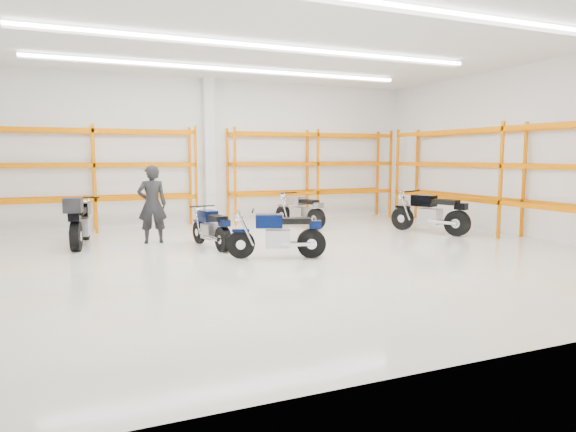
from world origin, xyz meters
name	(u,v)px	position (x,y,z in m)	size (l,w,h in m)	color
ground	(280,256)	(0.00, 0.00, 0.00)	(14.00, 14.00, 0.00)	beige
room_shell	(279,99)	(0.00, 0.03, 3.28)	(14.02, 12.02, 4.51)	white
motorcycle_main	(281,235)	(-0.04, -0.15, 0.48)	(1.98, 0.97, 1.02)	black
motorcycle_back_a	(79,222)	(-3.87, 2.94, 0.58)	(0.83, 2.37, 1.22)	black
motorcycle_back_b	(212,229)	(-1.06, 1.58, 0.44)	(0.64, 1.92, 0.95)	black
motorcycle_back_c	(301,211)	(2.33, 4.03, 0.48)	(0.90, 2.01, 1.02)	black
motorcycle_back_d	(433,214)	(5.13, 1.44, 0.54)	(1.14, 2.22, 1.15)	black
standing_man	(152,204)	(-2.21, 2.81, 0.95)	(0.70, 0.46, 1.91)	black
structural_column	(209,152)	(0.00, 5.82, 2.25)	(0.32, 0.32, 4.50)	white
pallet_racking_back_left	(94,168)	(-3.40, 5.48, 1.79)	(5.67, 0.87, 3.00)	#DA5E00
pallet_racking_back_right	(312,166)	(3.40, 5.48, 1.79)	(5.67, 0.87, 3.00)	#DA5E00
pallet_racking_side	(513,168)	(6.48, 0.00, 1.81)	(0.87, 9.07, 3.00)	#DA5E00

